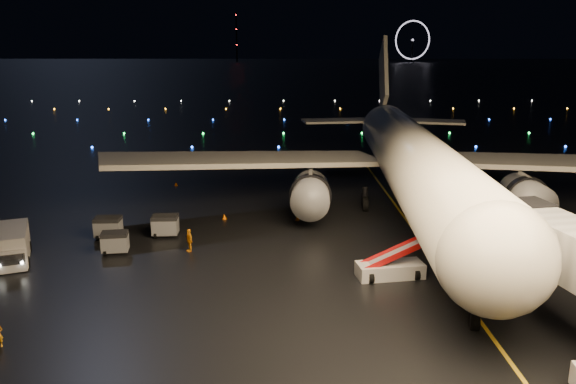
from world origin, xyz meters
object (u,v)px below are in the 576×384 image
crew_c (189,240)px  baggage_cart_0 (115,243)px  airliner (410,121)px  baggage_cart_2 (108,228)px  service_truck (13,244)px  baggage_cart_1 (165,226)px  belt_loader (391,255)px

crew_c → baggage_cart_0: crew_c is taller
crew_c → baggage_cart_0: (-5.97, -0.30, -0.08)m
airliner → baggage_cart_2: 31.35m
airliner → baggage_cart_2: (-28.43, -10.46, -8.04)m
service_truck → baggage_cart_2: size_ratio=3.21×
service_truck → crew_c: service_truck is taller
service_truck → baggage_cart_1: 12.22m
baggage_cart_0 → baggage_cart_1: bearing=45.0°
service_truck → baggage_cart_2: (5.84, 5.33, -0.37)m
baggage_cart_1 → baggage_cart_0: bearing=-128.9°
airliner → baggage_cart_1: airliner is taller
crew_c → baggage_cart_2: size_ratio=0.87×
service_truck → airliner: bearing=3.1°
baggage_cart_1 → baggage_cart_2: (-4.91, -0.47, -0.01)m
belt_loader → baggage_cart_2: size_ratio=3.19×
baggage_cart_1 → baggage_cart_2: size_ratio=1.01×
baggage_cart_0 → baggage_cart_2: 4.16m
airliner → service_truck: bearing=-151.5°
airliner → crew_c: 26.29m
airliner → baggage_cart_1: (-23.53, -9.99, -8.04)m
belt_loader → crew_c: (-15.48, 5.52, -0.75)m
crew_c → airliner: bearing=92.8°
service_truck → baggage_cart_0: size_ratio=3.42×
belt_loader → baggage_cart_0: (-21.44, 5.22, -0.83)m
crew_c → baggage_cart_0: size_ratio=0.92×
belt_loader → baggage_cart_0: belt_loader is taller
service_truck → baggage_cart_2: bearing=20.7°
baggage_cart_2 → baggage_cart_1: bearing=3.9°
airliner → service_truck: size_ratio=8.93×
baggage_cart_0 → baggage_cart_1: size_ratio=0.93×
crew_c → baggage_cart_2: bearing=-145.7°
belt_loader → baggage_cart_0: size_ratio=3.39×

